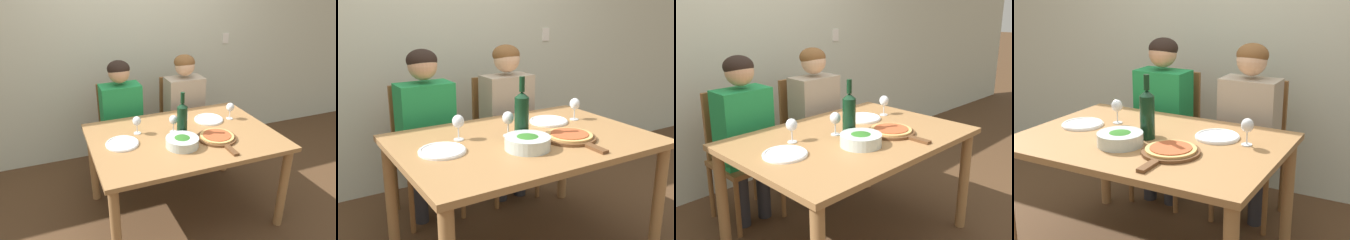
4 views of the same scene
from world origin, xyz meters
The scene contains 15 objects.
ground_plane centered at (0.00, 0.00, 0.00)m, with size 40.00×40.00×0.00m, color #4C331E.
back_wall centered at (0.00, 1.31, 1.35)m, with size 10.00×0.06×2.70m.
dining_table centered at (0.00, 0.00, 0.66)m, with size 1.49×1.03×0.75m.
chair_left centered at (-0.34, 0.83, 0.51)m, with size 0.42×0.42×0.96m.
chair_right centered at (0.33, 0.83, 0.51)m, with size 0.42×0.42×0.96m.
person_woman centered at (-0.34, 0.71, 0.74)m, with size 0.47×0.51×1.23m.
person_man centered at (0.33, 0.71, 0.74)m, with size 0.47×0.51×1.23m.
wine_bottle centered at (-0.02, 0.00, 0.90)m, with size 0.08×0.08×0.37m.
broccoli_bowl centered at (-0.09, -0.17, 0.79)m, with size 0.25×0.25×0.08m.
dinner_plate_left centered at (-0.50, 0.02, 0.76)m, with size 0.26×0.26×0.02m.
dinner_plate_right centered at (0.33, 0.19, 0.76)m, with size 0.26×0.26×0.02m.
pizza_on_board centered at (0.22, -0.16, 0.77)m, with size 0.31×0.45×0.04m.
wine_glass_left centered at (-0.34, 0.17, 0.86)m, with size 0.07×0.07×0.15m.
wine_glass_right centered at (0.52, 0.16, 0.86)m, with size 0.07×0.07×0.15m.
wine_glass_centre centered at (-0.06, 0.08, 0.86)m, with size 0.07×0.07×0.15m.
Camera 3 is at (-1.71, -1.65, 1.57)m, focal length 42.00 mm.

